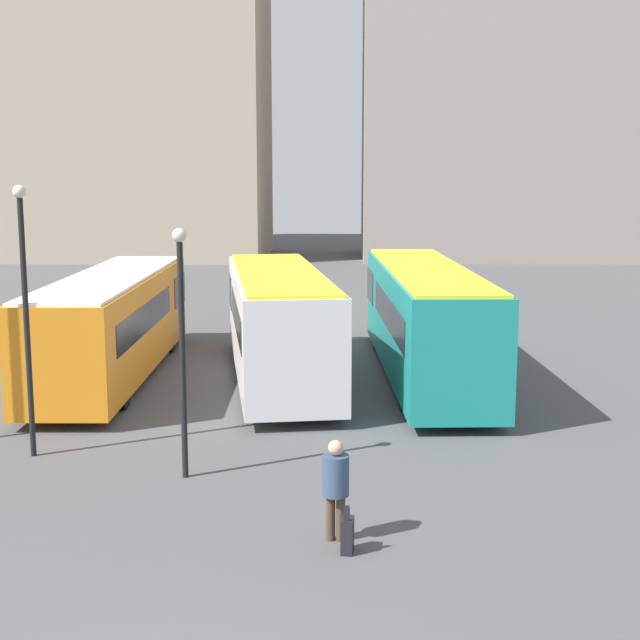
{
  "coord_description": "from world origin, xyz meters",
  "views": [
    {
      "loc": [
        2.27,
        -8.18,
        6.08
      ],
      "look_at": [
        1.64,
        13.76,
        2.41
      ],
      "focal_mm": 50.0,
      "sensor_mm": 36.0,
      "label": 1
    }
  ],
  "objects_px": {
    "bus_2": "(425,317)",
    "lamp_post_1": "(25,300)",
    "bus_0": "(114,321)",
    "bus_1": "(278,321)",
    "suitcase": "(347,535)",
    "traveler": "(336,481)",
    "lamp_post_2": "(182,331)"
  },
  "relations": [
    {
      "from": "lamp_post_2",
      "to": "bus_1",
      "type": "bearing_deg",
      "value": 81.77
    },
    {
      "from": "bus_2",
      "to": "traveler",
      "type": "relative_size",
      "value": 7.29
    },
    {
      "from": "bus_0",
      "to": "suitcase",
      "type": "bearing_deg",
      "value": -152.26
    },
    {
      "from": "lamp_post_1",
      "to": "lamp_post_2",
      "type": "xyz_separation_m",
      "value": [
        3.53,
        -1.26,
        -0.42
      ]
    },
    {
      "from": "traveler",
      "to": "lamp_post_1",
      "type": "bearing_deg",
      "value": 63.6
    },
    {
      "from": "bus_2",
      "to": "lamp_post_1",
      "type": "bearing_deg",
      "value": 127.91
    },
    {
      "from": "bus_0",
      "to": "bus_1",
      "type": "xyz_separation_m",
      "value": [
        4.96,
        -0.33,
        0.09
      ]
    },
    {
      "from": "bus_2",
      "to": "lamp_post_1",
      "type": "relative_size",
      "value": 2.17
    },
    {
      "from": "bus_1",
      "to": "traveler",
      "type": "relative_size",
      "value": 6.47
    },
    {
      "from": "bus_2",
      "to": "lamp_post_1",
      "type": "height_order",
      "value": "lamp_post_1"
    },
    {
      "from": "suitcase",
      "to": "lamp_post_1",
      "type": "relative_size",
      "value": 0.14
    },
    {
      "from": "bus_2",
      "to": "lamp_post_2",
      "type": "height_order",
      "value": "lamp_post_2"
    },
    {
      "from": "bus_0",
      "to": "suitcase",
      "type": "relative_size",
      "value": 14.34
    },
    {
      "from": "suitcase",
      "to": "lamp_post_1",
      "type": "bearing_deg",
      "value": 61.58
    },
    {
      "from": "traveler",
      "to": "suitcase",
      "type": "bearing_deg",
      "value": -151.06
    },
    {
      "from": "bus_0",
      "to": "lamp_post_1",
      "type": "bearing_deg",
      "value": 179.87
    },
    {
      "from": "bus_2",
      "to": "lamp_post_1",
      "type": "distance_m",
      "value": 12.18
    },
    {
      "from": "bus_2",
      "to": "traveler",
      "type": "height_order",
      "value": "bus_2"
    },
    {
      "from": "bus_0",
      "to": "bus_1",
      "type": "bearing_deg",
      "value": -95.32
    },
    {
      "from": "bus_1",
      "to": "lamp_post_2",
      "type": "bearing_deg",
      "value": 162.77
    },
    {
      "from": "bus_0",
      "to": "suitcase",
      "type": "xyz_separation_m",
      "value": [
        6.97,
        -12.44,
        -1.38
      ]
    },
    {
      "from": "bus_2",
      "to": "traveler",
      "type": "distance_m",
      "value": 12.5
    },
    {
      "from": "bus_0",
      "to": "traveler",
      "type": "distance_m",
      "value": 13.77
    },
    {
      "from": "suitcase",
      "to": "lamp_post_1",
      "type": "distance_m",
      "value": 8.86
    },
    {
      "from": "traveler",
      "to": "suitcase",
      "type": "relative_size",
      "value": 2.07
    },
    {
      "from": "bus_0",
      "to": "suitcase",
      "type": "distance_m",
      "value": 14.33
    },
    {
      "from": "bus_1",
      "to": "suitcase",
      "type": "bearing_deg",
      "value": -179.57
    },
    {
      "from": "traveler",
      "to": "suitcase",
      "type": "distance_m",
      "value": 0.9
    },
    {
      "from": "bus_2",
      "to": "lamp_post_2",
      "type": "relative_size",
      "value": 2.52
    },
    {
      "from": "bus_1",
      "to": "traveler",
      "type": "bearing_deg",
      "value": 179.87
    },
    {
      "from": "suitcase",
      "to": "bus_2",
      "type": "bearing_deg",
      "value": -3.67
    },
    {
      "from": "bus_2",
      "to": "suitcase",
      "type": "height_order",
      "value": "bus_2"
    }
  ]
}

